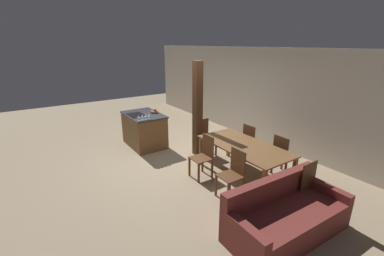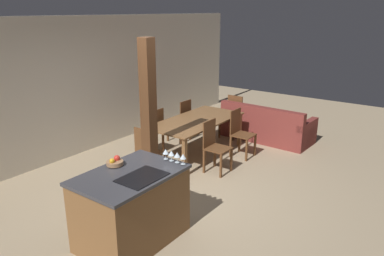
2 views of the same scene
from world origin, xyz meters
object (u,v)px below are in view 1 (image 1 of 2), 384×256
at_px(dining_chair_far_right, 283,155).
at_px(dining_chair_near_right, 233,173).
at_px(dining_chair_far_left, 251,142).
at_px(dining_table, 244,148).
at_px(dining_chair_foot_end, 301,183).
at_px(couch, 286,217).
at_px(fruit_bowl, 154,111).
at_px(timber_post, 198,110).
at_px(wine_glass_far, 146,116).
at_px(dining_chair_head_end, 205,137).
at_px(kitchen_island, 144,130).
at_px(wine_glass_near, 139,117).
at_px(dining_chair_near_left, 204,156).
at_px(wine_glass_end, 149,115).
at_px(wine_glass_middle, 142,116).

bearing_deg(dining_chair_far_right, dining_chair_near_right, 90.00).
bearing_deg(dining_chair_far_left, dining_table, 122.51).
bearing_deg(dining_chair_foot_end, dining_chair_far_left, -111.27).
height_order(dining_chair_far_left, couch, dining_chair_far_left).
bearing_deg(fruit_bowl, timber_post, 24.69).
height_order(fruit_bowl, wine_glass_far, wine_glass_far).
height_order(dining_chair_head_end, timber_post, timber_post).
bearing_deg(kitchen_island, dining_table, 20.26).
bearing_deg(timber_post, wine_glass_near, -121.04).
bearing_deg(dining_chair_foot_end, couch, 19.90).
xyz_separation_m(fruit_bowl, dining_chair_near_left, (2.35, 0.02, -0.48)).
bearing_deg(couch, fruit_bowl, 92.15).
bearing_deg(wine_glass_end, dining_chair_head_end, 52.27).
height_order(wine_glass_near, wine_glass_middle, same).
bearing_deg(dining_table, dining_chair_near_left, -122.51).
xyz_separation_m(couch, timber_post, (-3.21, 0.58, 0.93)).
relative_size(wine_glass_near, dining_chair_head_end, 0.15).
bearing_deg(dining_chair_foot_end, fruit_bowl, -79.97).
distance_m(dining_chair_far_left, couch, 2.61).
height_order(dining_chair_near_left, dining_chair_far_right, same).
relative_size(wine_glass_far, dining_chair_near_left, 0.15).
height_order(fruit_bowl, dining_chair_foot_end, fruit_bowl).
bearing_deg(dining_chair_near_right, wine_glass_near, -165.78).
height_order(dining_table, timber_post, timber_post).
relative_size(kitchen_island, dining_table, 0.64).
bearing_deg(dining_chair_far_right, dining_chair_head_end, 21.27).
height_order(dining_chair_far_left, timber_post, timber_post).
bearing_deg(dining_chair_near_right, dining_chair_head_end, 158.73).
distance_m(fruit_bowl, wine_glass_end, 0.66).
distance_m(couch, timber_post, 3.39).
relative_size(kitchen_island, wine_glass_far, 9.46).
height_order(wine_glass_far, timber_post, timber_post).
distance_m(dining_chair_near_left, dining_chair_foot_end, 2.01).
relative_size(wine_glass_near, dining_chair_near_left, 0.15).
bearing_deg(timber_post, wine_glass_middle, -123.03).
bearing_deg(fruit_bowl, dining_table, 14.86).
relative_size(wine_glass_near, dining_chair_far_left, 0.15).
xyz_separation_m(wine_glass_near, wine_glass_far, (0.00, 0.19, 0.00)).
height_order(wine_glass_middle, dining_chair_foot_end, wine_glass_middle).
xyz_separation_m(kitchen_island, dining_chair_near_left, (2.41, 0.33, 0.02)).
relative_size(wine_glass_end, dining_chair_near_right, 0.15).
xyz_separation_m(wine_glass_near, dining_chair_foot_end, (3.71, 1.43, -0.55)).
bearing_deg(dining_chair_foot_end, dining_chair_head_end, -90.00).
distance_m(kitchen_island, timber_post, 1.78).
relative_size(dining_table, dining_chair_head_end, 2.20).
distance_m(dining_chair_near_left, dining_chair_head_end, 1.19).
distance_m(fruit_bowl, dining_chair_near_left, 2.40).
relative_size(dining_chair_far_right, couch, 0.47).
bearing_deg(dining_chair_far_right, wine_glass_end, 34.18).
bearing_deg(fruit_bowl, kitchen_island, -100.76).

